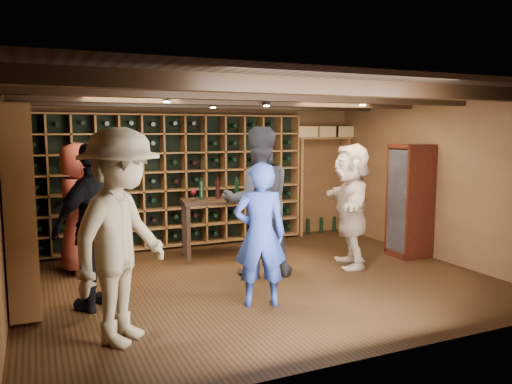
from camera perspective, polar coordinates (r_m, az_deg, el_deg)
name	(u,v)px	position (r m, az deg, el deg)	size (l,w,h in m)	color
ground	(259,280)	(6.79, 0.30, -10.02)	(6.00, 6.00, 0.00)	#331D0E
room_shell	(257,97)	(6.55, 0.12, 10.78)	(6.00, 6.00, 6.00)	brown
wine_rack_back	(174,181)	(8.56, -9.38, 1.30)	(4.65, 0.30, 2.20)	brown
wine_rack_left	(22,199)	(6.79, -25.14, -0.76)	(0.30, 2.65, 2.20)	brown
crate_shelf	(323,153)	(9.69, 7.66, 4.48)	(1.20, 0.32, 2.07)	brown
display_cabinet	(410,203)	(8.23, 17.18, -1.21)	(0.55, 0.50, 1.75)	#38120B
man_blue_shirt	(260,235)	(5.66, 0.48, -4.89)	(0.60, 0.39, 1.65)	navy
man_grey_suit	(258,202)	(6.85, 0.22, -1.10)	(0.99, 0.77, 2.05)	black
guest_red_floral	(79,208)	(7.41, -19.53, -1.73)	(0.89, 0.58, 1.83)	maroon
guest_woman_black	(97,226)	(5.82, -17.68, -3.70)	(1.10, 0.46, 1.88)	black
guest_khaki	(122,237)	(4.81, -15.09, -4.98)	(1.31, 0.75, 2.02)	gray
guest_beige	(351,205)	(7.45, 10.82, -1.49)	(1.68, 0.53, 1.81)	tan
tasting_table	(222,206)	(7.81, -3.96, -1.65)	(1.31, 0.79, 1.21)	black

